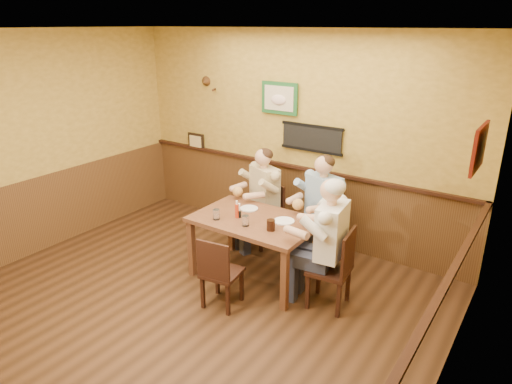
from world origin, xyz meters
TOP-DOWN VIEW (x-y plane):
  - room at (0.13, 0.17)m, footprint 5.02×5.03m
  - dining_table at (0.25, 1.22)m, footprint 1.40×0.90m
  - chair_back_left at (-0.12, 1.99)m, footprint 0.52×0.52m
  - chair_back_right at (0.73, 2.01)m, footprint 0.51×0.51m
  - chair_right_end at (1.23, 1.17)m, footprint 0.46×0.46m
  - chair_near_side at (0.29, 0.55)m, footprint 0.42×0.42m
  - diner_tan_shirt at (-0.12, 1.99)m, footprint 0.74×0.74m
  - diner_blue_polo at (0.73, 2.01)m, footprint 0.73×0.73m
  - diner_white_elder at (1.23, 1.17)m, footprint 0.66×0.66m
  - water_glass_left at (-0.10, 0.96)m, footprint 0.09×0.09m
  - water_glass_mid at (0.28, 1.00)m, footprint 0.09×0.09m
  - cola_tumbler at (0.57, 1.06)m, footprint 0.10×0.10m
  - hot_sauce_bottle at (0.06, 1.13)m, footprint 0.05×0.05m
  - salt_shaker at (-0.03, 1.29)m, footprint 0.04×0.04m
  - pepper_shaker at (0.09, 1.15)m, footprint 0.03×0.03m
  - plate_far_left at (0.03, 1.42)m, footprint 0.28×0.28m
  - plate_far_right at (0.57, 1.34)m, footprint 0.27×0.27m

SIDE VIEW (x-z plane):
  - chair_near_side at x=0.29m, z-range 0.00..0.81m
  - chair_back_left at x=-0.12m, z-range 0.00..0.85m
  - chair_back_right at x=0.73m, z-range 0.00..0.88m
  - chair_right_end at x=1.23m, z-range 0.00..0.90m
  - diner_tan_shirt at x=-0.12m, z-range 0.00..1.21m
  - diner_blue_polo at x=0.73m, z-range 0.00..1.25m
  - diner_white_elder at x=1.23m, z-range 0.00..1.28m
  - dining_table at x=0.25m, z-range 0.28..1.03m
  - plate_far_left at x=0.03m, z-range 0.75..0.76m
  - plate_far_right at x=0.57m, z-range 0.75..0.77m
  - pepper_shaker at x=0.09m, z-range 0.75..0.83m
  - salt_shaker at x=-0.03m, z-range 0.75..0.85m
  - water_glass_left at x=-0.10m, z-range 0.75..0.87m
  - water_glass_mid at x=0.28m, z-range 0.75..0.87m
  - cola_tumbler at x=0.57m, z-range 0.75..0.87m
  - hot_sauce_bottle at x=0.06m, z-range 0.75..0.94m
  - room at x=0.13m, z-range 0.28..3.09m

